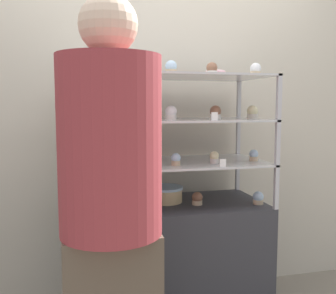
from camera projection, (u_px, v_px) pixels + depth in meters
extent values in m
cube|color=beige|center=(153.00, 109.00, 2.70)|extent=(8.00, 0.05, 2.60)
cube|color=#333338|center=(168.00, 263.00, 2.39)|extent=(1.15, 0.56, 0.74)
cube|color=#B7B7BC|center=(70.00, 179.00, 2.46)|extent=(0.02, 0.02, 0.25)
cube|color=#B7B7BC|center=(237.00, 172.00, 2.73)|extent=(0.02, 0.02, 0.25)
cube|color=#B7B7BC|center=(71.00, 199.00, 1.95)|extent=(0.02, 0.02, 0.25)
cube|color=#B7B7BC|center=(276.00, 187.00, 2.22)|extent=(0.02, 0.02, 0.25)
cube|color=silver|center=(168.00, 163.00, 2.33)|extent=(1.15, 0.56, 0.01)
cube|color=#B7B7BC|center=(69.00, 139.00, 2.43)|extent=(0.02, 0.02, 0.25)
cube|color=#B7B7BC|center=(238.00, 135.00, 2.70)|extent=(0.02, 0.02, 0.25)
cube|color=#B7B7BC|center=(69.00, 148.00, 1.92)|extent=(0.02, 0.02, 0.25)
cube|color=#B7B7BC|center=(278.00, 143.00, 2.19)|extent=(0.02, 0.02, 0.25)
cube|color=silver|center=(168.00, 120.00, 2.30)|extent=(1.15, 0.56, 0.01)
cube|color=#B7B7BC|center=(68.00, 98.00, 2.41)|extent=(0.02, 0.02, 0.25)
cube|color=#B7B7BC|center=(239.00, 98.00, 2.68)|extent=(0.02, 0.02, 0.25)
cube|color=#B7B7BC|center=(68.00, 96.00, 1.89)|extent=(0.02, 0.02, 0.25)
cube|color=#B7B7BC|center=(279.00, 97.00, 2.16)|extent=(0.02, 0.02, 0.25)
cube|color=silver|center=(168.00, 76.00, 2.27)|extent=(1.15, 0.56, 0.01)
cylinder|color=#DBBC84|center=(165.00, 195.00, 2.39)|extent=(0.21, 0.21, 0.08)
cylinder|color=silver|center=(165.00, 188.00, 2.39)|extent=(0.22, 0.22, 0.01)
cube|color=beige|center=(111.00, 158.00, 2.30)|extent=(0.23, 0.13, 0.05)
cube|color=silver|center=(111.00, 153.00, 2.29)|extent=(0.24, 0.13, 0.01)
cylinder|color=#CCB28C|center=(82.00, 212.00, 2.12)|extent=(0.06, 0.06, 0.03)
sphere|color=white|center=(82.00, 206.00, 2.12)|extent=(0.06, 0.06, 0.06)
cylinder|color=#CCB28C|center=(143.00, 208.00, 2.20)|extent=(0.06, 0.06, 0.03)
sphere|color=#E5996B|center=(143.00, 203.00, 2.19)|extent=(0.06, 0.06, 0.06)
cylinder|color=#CCB28C|center=(197.00, 202.00, 2.33)|extent=(0.06, 0.06, 0.03)
sphere|color=#8C5B42|center=(197.00, 197.00, 2.33)|extent=(0.06, 0.06, 0.06)
cylinder|color=#CCB28C|center=(258.00, 202.00, 2.34)|extent=(0.06, 0.06, 0.03)
sphere|color=silver|center=(258.00, 197.00, 2.34)|extent=(0.06, 0.06, 0.06)
cube|color=white|center=(150.00, 213.00, 2.06)|extent=(0.04, 0.00, 0.04)
cylinder|color=beige|center=(81.00, 166.00, 2.09)|extent=(0.05, 0.05, 0.03)
sphere|color=#E5996B|center=(81.00, 161.00, 2.08)|extent=(0.05, 0.05, 0.05)
cylinder|color=#CCB28C|center=(176.00, 163.00, 2.19)|extent=(0.05, 0.05, 0.03)
sphere|color=silver|center=(176.00, 158.00, 2.18)|extent=(0.05, 0.05, 0.05)
cylinder|color=white|center=(214.00, 161.00, 2.28)|extent=(0.05, 0.05, 0.03)
sphere|color=#F4EAB2|center=(214.00, 156.00, 2.27)|extent=(0.05, 0.05, 0.05)
cylinder|color=#CCB28C|center=(254.00, 159.00, 2.37)|extent=(0.05, 0.05, 0.03)
sphere|color=silver|center=(254.00, 154.00, 2.36)|extent=(0.05, 0.05, 0.05)
cube|color=white|center=(223.00, 163.00, 2.13)|extent=(0.04, 0.00, 0.04)
cylinder|color=#CCB28C|center=(76.00, 118.00, 2.08)|extent=(0.06, 0.06, 0.03)
sphere|color=white|center=(76.00, 112.00, 2.08)|extent=(0.07, 0.07, 0.07)
cylinder|color=beige|center=(130.00, 118.00, 2.12)|extent=(0.06, 0.06, 0.03)
sphere|color=silver|center=(130.00, 112.00, 2.12)|extent=(0.07, 0.07, 0.07)
cylinder|color=white|center=(171.00, 117.00, 2.17)|extent=(0.06, 0.06, 0.03)
sphere|color=white|center=(171.00, 111.00, 2.17)|extent=(0.07, 0.07, 0.07)
cylinder|color=white|center=(215.00, 117.00, 2.26)|extent=(0.06, 0.06, 0.03)
sphere|color=#8C5B42|center=(215.00, 111.00, 2.26)|extent=(0.07, 0.07, 0.07)
cylinder|color=beige|center=(252.00, 116.00, 2.36)|extent=(0.06, 0.06, 0.03)
sphere|color=#F4EAB2|center=(252.00, 111.00, 2.35)|extent=(0.07, 0.07, 0.07)
cube|color=white|center=(215.00, 116.00, 2.09)|extent=(0.04, 0.00, 0.04)
cylinder|color=beige|center=(77.00, 70.00, 2.05)|extent=(0.06, 0.06, 0.02)
sphere|color=#F4EAB2|center=(77.00, 64.00, 2.05)|extent=(0.06, 0.06, 0.06)
cylinder|color=beige|center=(124.00, 71.00, 2.12)|extent=(0.06, 0.06, 0.02)
sphere|color=#F4EAB2|center=(124.00, 65.00, 2.11)|extent=(0.06, 0.06, 0.06)
cylinder|color=#CCB28C|center=(171.00, 72.00, 2.17)|extent=(0.06, 0.06, 0.02)
sphere|color=silver|center=(171.00, 66.00, 2.17)|extent=(0.06, 0.06, 0.06)
cylinder|color=white|center=(212.00, 73.00, 2.26)|extent=(0.06, 0.06, 0.02)
sphere|color=#8C5B42|center=(212.00, 68.00, 2.26)|extent=(0.06, 0.06, 0.06)
cylinder|color=#CCB28C|center=(255.00, 74.00, 2.30)|extent=(0.06, 0.06, 0.02)
sphere|color=white|center=(255.00, 68.00, 2.30)|extent=(0.06, 0.06, 0.06)
cube|color=white|center=(133.00, 66.00, 1.96)|extent=(0.04, 0.00, 0.04)
torus|color=#EFB2BC|center=(215.00, 73.00, 2.36)|extent=(0.13, 0.13, 0.04)
cylinder|color=#993338|center=(110.00, 146.00, 1.54)|extent=(0.41, 0.41, 0.71)
sphere|color=beige|center=(108.00, 25.00, 1.49)|extent=(0.23, 0.23, 0.23)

